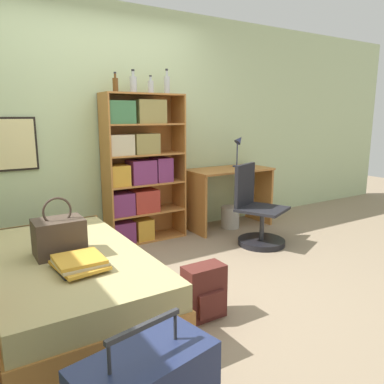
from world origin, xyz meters
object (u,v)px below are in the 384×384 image
(desk_lamp, at_px, (239,145))
(bottle_brown, at_px, (133,84))
(bookcase, at_px, (138,169))
(bottle_clear, at_px, (151,86))
(bottle_green, at_px, (115,85))
(bottle_blue, at_px, (167,84))
(bed, at_px, (68,284))
(book_stack_on_bed, at_px, (79,263))
(desk_chair, at_px, (257,220))
(desk, at_px, (229,187))
(waste_bin, at_px, (230,217))
(handbag, at_px, (59,236))
(backpack, at_px, (204,292))

(desk_lamp, bearing_deg, bottle_brown, 178.48)
(bookcase, relative_size, bottle_clear, 8.68)
(bottle_green, bearing_deg, bottle_blue, 0.34)
(bottle_clear, xyz_separation_m, desk_lamp, (1.24, -0.00, -0.69))
(bed, bearing_deg, book_stack_on_bed, -88.80)
(desk_lamp, relative_size, desk_chair, 0.47)
(desk, bearing_deg, desk_chair, -100.71)
(bottle_green, relative_size, desk_lamp, 0.49)
(bed, bearing_deg, waste_bin, 24.94)
(bottle_brown, xyz_separation_m, desk_chair, (1.08, -0.83, -1.47))
(handbag, height_order, desk_chair, desk_chair)
(bottle_clear, bearing_deg, waste_bin, -7.89)
(desk, bearing_deg, desk_lamp, 21.11)
(desk_lamp, bearing_deg, bottle_green, 178.87)
(handbag, height_order, desk_lamp, desk_lamp)
(handbag, bearing_deg, bottle_clear, 42.87)
(bottle_brown, distance_m, desk, 1.73)
(desk_lamp, distance_m, desk_chair, 1.15)
(bookcase, height_order, bottle_green, bottle_green)
(bottle_blue, xyz_separation_m, desk_chair, (0.68, -0.82, -1.49))
(bookcase, relative_size, bottle_green, 8.05)
(bottle_clear, distance_m, desk_chair, 1.88)
(bookcase, bearing_deg, bottle_green, 177.51)
(desk, xyz_separation_m, waste_bin, (-0.01, -0.05, -0.38))
(desk_lamp, distance_m, waste_bin, 0.94)
(bottle_brown, bearing_deg, waste_bin, -8.31)
(bottle_clear, height_order, bottle_blue, bottle_blue)
(book_stack_on_bed, distance_m, bottle_brown, 2.29)
(handbag, xyz_separation_m, bookcase, (1.15, 1.25, 0.23))
(backpack, bearing_deg, bottle_green, 87.19)
(bottle_green, xyz_separation_m, bottle_blue, (0.61, 0.00, 0.03))
(book_stack_on_bed, xyz_separation_m, waste_bin, (2.30, 1.41, -0.37))
(book_stack_on_bed, bearing_deg, bottle_green, 60.77)
(desk, relative_size, desk_lamp, 2.55)
(bottle_clear, distance_m, bottle_blue, 0.22)
(bed, distance_m, handbag, 0.37)
(bookcase, bearing_deg, waste_bin, -7.69)
(bed, relative_size, desk_lamp, 4.29)
(bed, height_order, bottle_brown, bottle_brown)
(backpack, bearing_deg, desk_lamp, 45.84)
(bottle_green, bearing_deg, desk_lamp, -1.13)
(desk_lamp, bearing_deg, handbag, -154.50)
(bottle_green, height_order, desk_lamp, bottle_green)
(backpack, relative_size, waste_bin, 1.40)
(book_stack_on_bed, distance_m, bottle_clear, 2.35)
(bottle_blue, bearing_deg, desk_chair, -50.54)
(bed, height_order, handbag, handbag)
(bottle_green, relative_size, backpack, 0.53)
(bookcase, relative_size, desk_lamp, 3.93)
(desk_lamp, height_order, backpack, desk_lamp)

